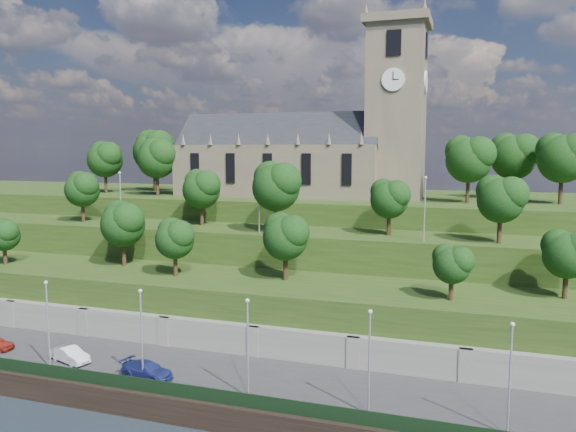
% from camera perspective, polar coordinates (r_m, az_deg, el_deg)
% --- Properties ---
extents(ground, '(320.00, 320.00, 0.00)m').
position_cam_1_polar(ground, '(51.03, -14.03, -19.37)').
color(ground, black).
rests_on(ground, ground).
extents(promenade, '(160.00, 12.00, 2.00)m').
position_cam_1_polar(promenade, '(55.31, -10.63, -16.02)').
color(promenade, '#2D2D30').
rests_on(promenade, ground).
extents(quay_wall, '(160.00, 0.50, 2.20)m').
position_cam_1_polar(quay_wall, '(50.52, -14.10, -18.27)').
color(quay_wall, black).
rests_on(quay_wall, ground).
extents(fence, '(160.00, 0.10, 1.20)m').
position_cam_1_polar(fence, '(50.41, -13.75, -16.45)').
color(fence, black).
rests_on(fence, promenade).
extents(retaining_wall, '(160.00, 2.10, 5.00)m').
position_cam_1_polar(retaining_wall, '(59.71, -7.84, -12.67)').
color(retaining_wall, slate).
rests_on(retaining_wall, ground).
extents(embankment_lower, '(160.00, 12.00, 8.00)m').
position_cam_1_polar(embankment_lower, '(64.44, -5.49, -9.77)').
color(embankment_lower, '#243A13').
rests_on(embankment_lower, ground).
extents(embankment_upper, '(160.00, 10.00, 12.00)m').
position_cam_1_polar(embankment_upper, '(73.81, -2.07, -5.99)').
color(embankment_upper, '#243A13').
rests_on(embankment_upper, ground).
extents(hilltop, '(160.00, 32.00, 15.00)m').
position_cam_1_polar(hilltop, '(93.16, 2.40, -2.37)').
color(hilltop, '#243A13').
rests_on(hilltop, ground).
extents(church, '(38.60, 12.35, 27.60)m').
position_cam_1_polar(church, '(87.89, 2.23, 6.91)').
color(church, brown).
rests_on(church, hilltop).
extents(trees_lower, '(68.71, 8.67, 8.08)m').
position_cam_1_polar(trees_lower, '(63.00, -5.33, -1.96)').
color(trees_lower, black).
rests_on(trees_lower, embankment_lower).
extents(trees_upper, '(61.24, 8.56, 8.90)m').
position_cam_1_polar(trees_upper, '(70.75, -1.23, 2.74)').
color(trees_upper, black).
rests_on(trees_upper, embankment_upper).
extents(trees_hilltop, '(76.99, 16.32, 10.83)m').
position_cam_1_polar(trees_hilltop, '(86.85, 2.02, 6.30)').
color(trees_hilltop, black).
rests_on(trees_hilltop, hilltop).
extents(lamp_posts_promenade, '(60.36, 0.36, 8.34)m').
position_cam_1_polar(lamp_posts_promenade, '(51.48, -14.67, -11.02)').
color(lamp_posts_promenade, '#B2B2B7').
rests_on(lamp_posts_promenade, promenade).
extents(lamp_posts_upper, '(40.36, 0.36, 7.37)m').
position_cam_1_polar(lamp_posts_upper, '(69.44, -2.96, 1.79)').
color(lamp_posts_upper, '#B2B2B7').
rests_on(lamp_posts_upper, embankment_upper).
extents(car_middle, '(4.76, 2.81, 1.48)m').
position_cam_1_polar(car_middle, '(59.30, -21.27, -12.98)').
color(car_middle, silver).
rests_on(car_middle, promenade).
extents(car_right, '(5.35, 2.97, 1.47)m').
position_cam_1_polar(car_right, '(53.44, -14.12, -14.94)').
color(car_right, navy).
rests_on(car_right, promenade).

